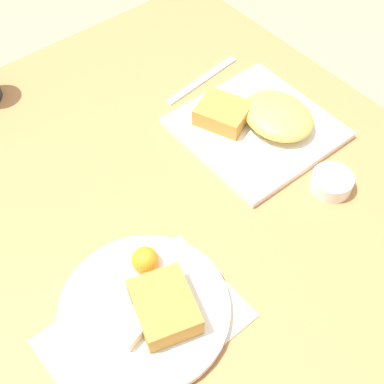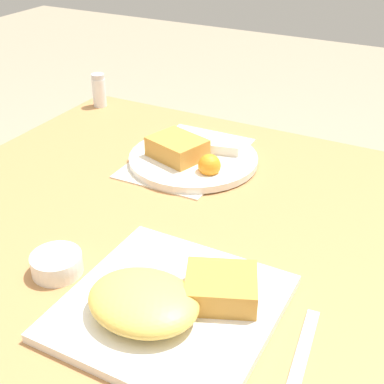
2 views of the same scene
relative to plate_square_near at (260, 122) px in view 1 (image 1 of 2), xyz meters
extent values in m
plane|color=gray|center=(-0.04, 0.20, -0.73)|extent=(8.00, 8.00, 0.00)
cube|color=#B27A47|center=(-0.04, 0.20, -0.04)|extent=(1.08, 0.88, 0.04)
cylinder|color=olive|center=(0.44, -0.18, -0.39)|extent=(0.05, 0.05, 0.67)
cube|color=beige|center=(-0.20, 0.42, -0.02)|extent=(0.20, 0.29, 0.00)
cube|color=white|center=(0.00, 0.01, -0.01)|extent=(0.27, 0.27, 0.01)
ellipsoid|color=#E5BC51|center=(-0.02, -0.03, 0.01)|extent=(0.15, 0.12, 0.04)
cube|color=#C68938|center=(0.05, 0.05, 0.01)|extent=(0.12, 0.11, 0.04)
cylinder|color=white|center=(-0.17, 0.40, -0.01)|extent=(0.26, 0.26, 0.01)
cube|color=#C68938|center=(-0.20, 0.38, 0.02)|extent=(0.12, 0.11, 0.04)
cube|color=beige|center=(-0.15, 0.45, 0.01)|extent=(0.13, 0.08, 0.02)
sphere|color=orange|center=(-0.12, 0.36, 0.01)|extent=(0.04, 0.04, 0.04)
cylinder|color=white|center=(-0.19, 0.00, -0.01)|extent=(0.07, 0.07, 0.03)
cylinder|color=#D1B775|center=(-0.19, 0.00, 0.01)|extent=(0.06, 0.06, 0.00)
cube|color=silver|center=(0.18, -0.01, -0.02)|extent=(0.04, 0.20, 0.00)
camera|label=1|loc=(-0.49, 0.57, 0.73)|focal=50.00mm
camera|label=2|loc=(0.28, -0.45, 0.48)|focal=50.00mm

